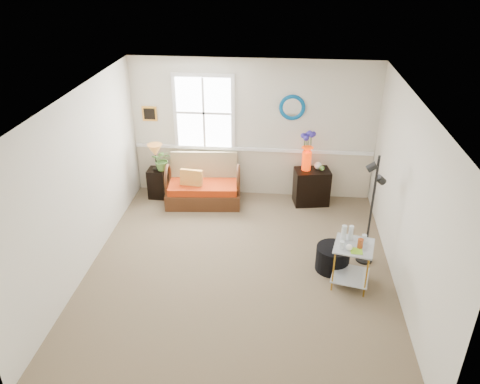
# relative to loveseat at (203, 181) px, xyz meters

# --- Properties ---
(floor) EXTENTS (4.50, 5.00, 0.01)m
(floor) POSITION_rel_loveseat_xyz_m (0.87, -2.00, -0.44)
(floor) COLOR #766454
(floor) RESTS_ON ground
(ceiling) EXTENTS (4.50, 5.00, 0.01)m
(ceiling) POSITION_rel_loveseat_xyz_m (0.87, -2.00, 2.16)
(ceiling) COLOR white
(ceiling) RESTS_ON walls
(walls) EXTENTS (4.51, 5.01, 2.60)m
(walls) POSITION_rel_loveseat_xyz_m (0.87, -2.00, 0.86)
(walls) COLOR beige
(walls) RESTS_ON floor
(wainscot) EXTENTS (4.46, 0.02, 0.90)m
(wainscot) POSITION_rel_loveseat_xyz_m (0.87, 0.48, 0.01)
(wainscot) COLOR beige
(wainscot) RESTS_ON walls
(chair_rail) EXTENTS (4.46, 0.04, 0.06)m
(chair_rail) POSITION_rel_loveseat_xyz_m (0.87, 0.47, 0.48)
(chair_rail) COLOR white
(chair_rail) RESTS_ON walls
(window) EXTENTS (1.14, 0.06, 1.44)m
(window) POSITION_rel_loveseat_xyz_m (-0.03, 0.47, 1.16)
(window) COLOR white
(window) RESTS_ON walls
(picture) EXTENTS (0.28, 0.03, 0.28)m
(picture) POSITION_rel_loveseat_xyz_m (-1.05, 0.48, 1.11)
(picture) COLOR gold
(picture) RESTS_ON walls
(mirror) EXTENTS (0.47, 0.07, 0.47)m
(mirror) POSITION_rel_loveseat_xyz_m (1.57, 0.48, 1.31)
(mirror) COLOR #075C99
(mirror) RESTS_ON walls
(loveseat) EXTENTS (1.42, 0.89, 0.89)m
(loveseat) POSITION_rel_loveseat_xyz_m (0.00, 0.00, 0.00)
(loveseat) COLOR #542A15
(loveseat) RESTS_ON floor
(throw_pillow) EXTENTS (0.42, 0.14, 0.41)m
(throw_pillow) POSITION_rel_loveseat_xyz_m (-0.20, -0.10, 0.05)
(throw_pillow) COLOR #CC5F0D
(throw_pillow) RESTS_ON loveseat
(lamp_stand) EXTENTS (0.33, 0.33, 0.58)m
(lamp_stand) POSITION_rel_loveseat_xyz_m (-0.91, 0.14, -0.16)
(lamp_stand) COLOR black
(lamp_stand) RESTS_ON floor
(table_lamp) EXTENTS (0.30, 0.30, 0.51)m
(table_lamp) POSITION_rel_loveseat_xyz_m (-0.90, 0.13, 0.39)
(table_lamp) COLOR #B86F2D
(table_lamp) RESTS_ON lamp_stand
(potted_plant) EXTENTS (0.39, 0.43, 0.31)m
(potted_plant) POSITION_rel_loveseat_xyz_m (-0.78, 0.14, 0.29)
(potted_plant) COLOR #518036
(potted_plant) RESTS_ON lamp_stand
(cabinet) EXTENTS (0.69, 0.51, 0.68)m
(cabinet) POSITION_rel_loveseat_xyz_m (2.00, 0.17, -0.11)
(cabinet) COLOR black
(cabinet) RESTS_ON floor
(flower_vase) EXTENTS (0.24, 0.24, 0.73)m
(flower_vase) POSITION_rel_loveseat_xyz_m (1.88, 0.19, 0.60)
(flower_vase) COLOR #F72E02
(flower_vase) RESTS_ON cabinet
(side_table) EXTENTS (0.62, 0.62, 0.66)m
(side_table) POSITION_rel_loveseat_xyz_m (2.48, -2.20, -0.11)
(side_table) COLOR gold
(side_table) RESTS_ON floor
(tabletop_items) EXTENTS (0.42, 0.42, 0.24)m
(tabletop_items) POSITION_rel_loveseat_xyz_m (2.45, -2.19, 0.34)
(tabletop_items) COLOR silver
(tabletop_items) RESTS_ON side_table
(floor_lamp) EXTENTS (0.27, 0.27, 1.75)m
(floor_lamp) POSITION_rel_loveseat_xyz_m (2.77, -1.59, 0.43)
(floor_lamp) COLOR black
(floor_lamp) RESTS_ON floor
(ottoman) EXTENTS (0.66, 0.66, 0.38)m
(ottoman) POSITION_rel_loveseat_xyz_m (2.25, -1.86, -0.25)
(ottoman) COLOR black
(ottoman) RESTS_ON floor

